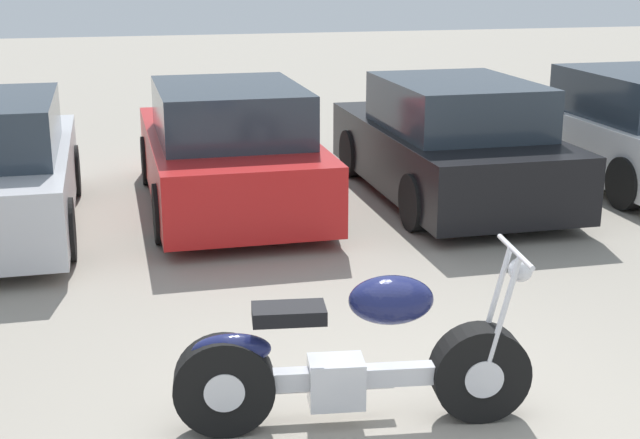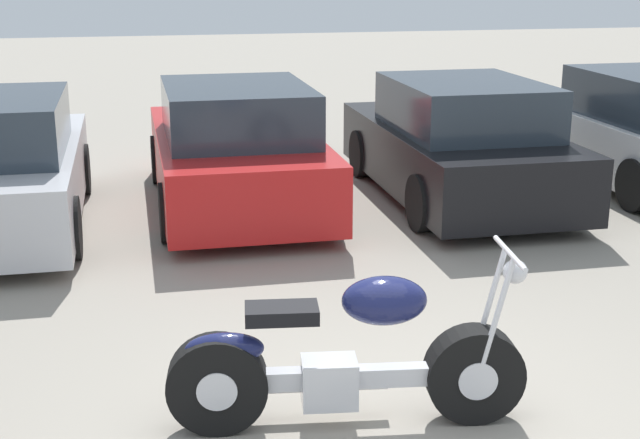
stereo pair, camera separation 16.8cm
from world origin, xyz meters
name	(u,v)px [view 2 (the right image)]	position (x,y,z in m)	size (l,w,h in m)	color
ground_plane	(398,439)	(0.00, 0.00, 0.00)	(60.00, 60.00, 0.00)	gray
motorcycle	(344,361)	(-0.28, 0.26, 0.43)	(2.22, 0.73, 1.12)	black
parked_car_red	(236,150)	(-0.30, 5.48, 0.67)	(1.87, 4.10, 1.44)	red
parked_car_black	(458,144)	(2.34, 5.28, 0.67)	(1.87, 4.10, 1.44)	black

